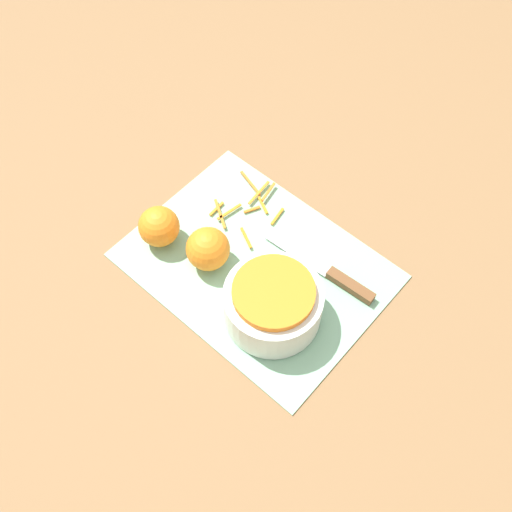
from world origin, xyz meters
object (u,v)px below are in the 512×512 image
at_px(knife, 338,278).
at_px(orange_right, 159,226).
at_px(bowl_speckled, 273,303).
at_px(orange_left, 208,249).

relative_size(knife, orange_right, 3.03).
bearing_deg(knife, bowl_speckled, 68.57).
xyz_separation_m(bowl_speckled, orange_right, (0.27, 0.02, -0.01)).
bearing_deg(knife, orange_left, 28.38).
bearing_deg(orange_left, orange_right, 13.01).
bearing_deg(orange_right, orange_left, -166.99).
xyz_separation_m(knife, orange_right, (0.31, 0.15, 0.03)).
distance_m(knife, orange_right, 0.35).
height_order(orange_left, orange_right, orange_left).
relative_size(bowl_speckled, knife, 0.73).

